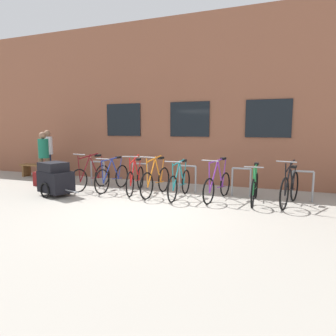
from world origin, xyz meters
name	(u,v)px	position (x,y,z in m)	size (l,w,h in m)	color
ground_plane	(149,207)	(0.00, 0.00, 0.00)	(42.00, 42.00, 0.00)	#9E998E
storefront_building	(215,108)	(0.00, 6.96, 2.66)	(28.00, 7.57, 5.32)	brown
bike_rack	(188,176)	(0.34, 1.90, 0.47)	(6.53, 0.05, 0.78)	gray
bicycle_green	(255,187)	(2.23, 1.37, 0.37)	(0.44, 1.72, 0.97)	black
bicycle_blue	(113,177)	(-1.80, 1.38, 0.39)	(0.44, 1.75, 1.00)	black
bicycle_red	(135,179)	(-1.04, 1.37, 0.38)	(0.51, 1.76, 1.10)	black
bicycle_maroon	(91,176)	(-2.50, 1.33, 0.39)	(0.44, 1.70, 1.11)	black
bicycle_teal	(180,183)	(0.34, 1.21, 0.38)	(0.44, 1.78, 1.03)	black
bicycle_black	(290,188)	(3.04, 1.40, 0.40)	(0.56, 1.73, 1.11)	black
bicycle_purple	(217,185)	(1.32, 1.33, 0.38)	(0.50, 1.70, 1.08)	black
bicycle_orange	(156,181)	(-0.37, 1.25, 0.40)	(0.44, 1.76, 1.11)	black
bike_trailer	(55,179)	(-2.86, 0.21, 0.47)	(1.48, 0.85, 0.93)	black
wooden_bench	(38,168)	(-5.66, 2.46, 0.33)	(1.40, 0.40, 0.47)	brown
person_by_bench	(44,154)	(-4.28, 1.34, 0.98)	(0.34, 0.32, 1.70)	brown
person_browsing	(48,152)	(-4.71, 2.01, 1.01)	(0.32, 0.32, 1.74)	#1E2338
backpack	(39,179)	(-4.36, 1.15, 0.22)	(0.28, 0.20, 0.44)	maroon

